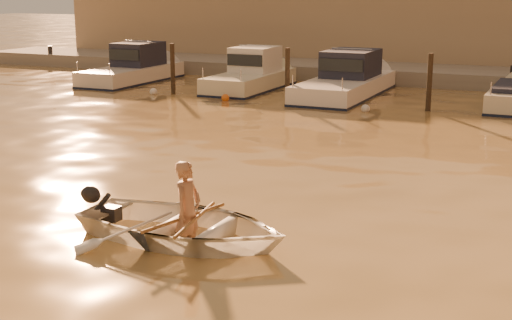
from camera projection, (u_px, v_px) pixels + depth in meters
The scene contains 18 objects.
ground_plane at pixel (282, 232), 12.57m from camera, with size 160.00×160.00×0.00m, color brown.
dinghy at pixel (183, 225), 12.11m from camera, with size 2.70×3.78×0.78m, color white.
person at pixel (188, 210), 12.00m from camera, with size 0.62×0.41×1.70m, color #A37151.
outboard_motor at pixel (111, 213), 12.72m from camera, with size 0.90×0.40×0.70m, color black, non-canonical shape.
oar_port at pixel (196, 219), 11.97m from camera, with size 0.06×0.06×2.10m, color brown.
oar_starboard at pixel (185, 217), 12.05m from camera, with size 0.06×0.06×2.10m, color brown.
moored_boat_0 at pixel (132, 68), 32.20m from camera, with size 2.06×6.63×1.75m, color silver, non-canonical shape.
moored_boat_1 at pixel (250, 75), 29.82m from camera, with size 2.06×6.19×1.75m, color beige, non-canonical shape.
moored_boat_2 at pixel (345, 80), 28.14m from camera, with size 2.32×7.76×1.75m, color white, non-canonical shape.
piling_0 at pixel (173, 71), 28.79m from camera, with size 0.18×0.18×2.20m, color #2D2319.
piling_1 at pixel (287, 77), 26.77m from camera, with size 0.18×0.18×2.20m, color #2D2319.
piling_2 at pixel (429, 85), 24.64m from camera, with size 0.18×0.18×2.20m, color #2D2319.
fender_a at pixel (153, 92), 28.65m from camera, with size 0.30×0.30×0.30m, color white.
fender_b at pixel (225, 98), 27.07m from camera, with size 0.30×0.30×0.30m, color orange.
fender_c at pixel (365, 109), 24.68m from camera, with size 0.30×0.30×0.30m, color silver.
fender_d at pixel (512, 113), 23.76m from camera, with size 0.30×0.30×0.30m, color #DC4A19.
quay at pixel (467, 81), 31.54m from camera, with size 52.00×4.00×1.00m, color gray.
waterfront_building at pixel (487, 24), 35.87m from camera, with size 46.00×7.00×4.80m, color #9E8466.
Camera 1 is at (4.51, -11.03, 4.22)m, focal length 50.00 mm.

